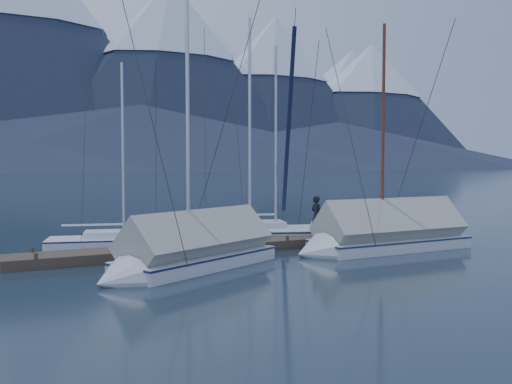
% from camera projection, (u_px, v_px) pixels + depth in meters
% --- Properties ---
extents(ground, '(1000.00, 1000.00, 0.00)m').
position_uv_depth(ground, '(281.00, 256.00, 19.22)').
color(ground, black).
rests_on(ground, ground).
extents(mountain_range, '(877.00, 584.00, 150.50)m').
position_uv_depth(mountain_range, '(5.00, 78.00, 348.38)').
color(mountain_range, '#475675').
rests_on(mountain_range, ground).
extents(dock, '(18.00, 1.50, 0.54)m').
position_uv_depth(dock, '(256.00, 246.00, 21.00)').
color(dock, '#382D23').
rests_on(dock, ground).
extents(mooring_posts, '(15.12, 1.52, 0.35)m').
position_uv_depth(mooring_posts, '(244.00, 240.00, 20.76)').
color(mooring_posts, '#382D23').
rests_on(mooring_posts, ground).
extents(sailboat_open_left, '(6.26, 3.22, 7.96)m').
position_uv_depth(sailboat_open_left, '(135.00, 243.00, 21.56)').
color(sailboat_open_left, white).
rests_on(sailboat_open_left, ground).
extents(sailboat_open_mid, '(8.10, 4.87, 10.36)m').
position_uv_depth(sailboat_open_mid, '(262.00, 236.00, 23.22)').
color(sailboat_open_mid, silver).
rests_on(sailboat_open_mid, ground).
extents(sailboat_open_right, '(7.27, 3.78, 9.25)m').
position_uv_depth(sailboat_open_right, '(286.00, 234.00, 24.16)').
color(sailboat_open_right, '#B8BEC6').
rests_on(sailboat_open_right, ground).
extents(sailboat_covered_near, '(7.29, 3.15, 9.46)m').
position_uv_depth(sailboat_covered_near, '(379.00, 238.00, 20.53)').
color(sailboat_covered_near, silver).
rests_on(sailboat_covered_near, ground).
extents(sailboat_covered_far, '(6.79, 4.55, 9.23)m').
position_uv_depth(sailboat_covered_far, '(185.00, 256.00, 16.74)').
color(sailboat_covered_far, silver).
rests_on(sailboat_covered_far, ground).
extents(person, '(0.48, 0.65, 1.64)m').
position_uv_depth(person, '(317.00, 216.00, 22.14)').
color(person, black).
rests_on(person, dock).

